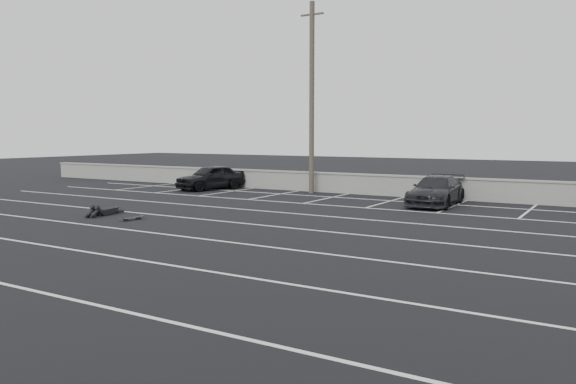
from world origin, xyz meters
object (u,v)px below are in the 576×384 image
Objects in this scene: utility_pole at (312,98)px; person at (109,208)px; car_right at (436,191)px; car_left at (210,177)px; skateboard at (132,218)px.

utility_pole is 4.06× the size of person.
car_right is 0.45× the size of utility_pole.
person is at bearing -59.84° from car_left.
person is (2.89, -9.80, -0.46)m from car_left.
car_left reaches higher than person.
car_left is 7.30m from utility_pole.
skateboard is at bearing -94.72° from utility_pole.
skateboard is at bearing -131.04° from car_right.
person reaches higher than skateboard.
utility_pole reaches higher than person.
utility_pole is (5.79, 1.20, 4.28)m from car_left.
utility_pole is at bearing 164.39° from car_right.
skateboard is at bearing -30.36° from person.
car_left is 10.23m from person.
person is (-10.02, -9.25, -0.41)m from car_right.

